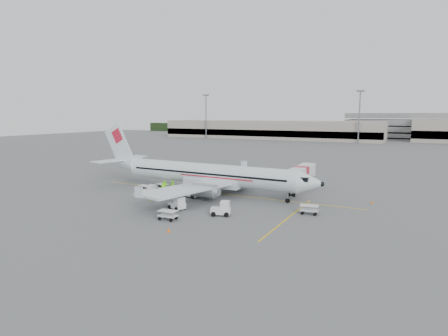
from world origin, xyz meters
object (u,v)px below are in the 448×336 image
(aircraft, at_px, (208,160))
(jet_bridge, at_px, (301,178))
(belt_loader, at_px, (189,188))
(tug_mid, at_px, (177,203))
(tug_fore, at_px, (221,208))
(tug_aft, at_px, (149,190))

(aircraft, bearing_deg, jet_bridge, 39.04)
(belt_loader, relative_size, tug_mid, 2.16)
(belt_loader, height_order, tug_mid, belt_loader)
(tug_fore, relative_size, tug_aft, 1.07)
(belt_loader, bearing_deg, tug_mid, -58.88)
(belt_loader, height_order, tug_aft, belt_loader)
(tug_mid, bearing_deg, jet_bridge, 81.16)
(jet_bridge, xyz_separation_m, tug_aft, (-19.34, -14.90, -1.10))
(jet_bridge, bearing_deg, aircraft, -143.85)
(tug_fore, bearing_deg, jet_bridge, 58.46)
(tug_aft, bearing_deg, belt_loader, 14.31)
(aircraft, relative_size, tug_aft, 17.44)
(jet_bridge, height_order, belt_loader, jet_bridge)
(tug_fore, relative_size, tug_mid, 1.04)
(aircraft, distance_m, tug_mid, 11.50)
(aircraft, distance_m, tug_fore, 13.77)
(tug_fore, bearing_deg, aircraft, 107.26)
(tug_fore, bearing_deg, tug_mid, 161.06)
(aircraft, bearing_deg, tug_fore, -51.99)
(aircraft, relative_size, tug_mid, 17.05)
(aircraft, height_order, tug_mid, aircraft)
(jet_bridge, relative_size, tug_mid, 6.60)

